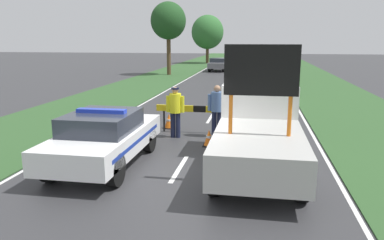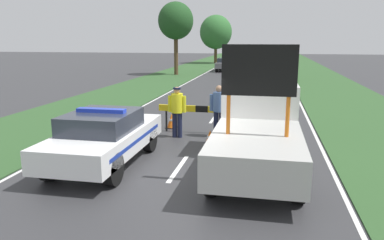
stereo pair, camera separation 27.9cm
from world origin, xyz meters
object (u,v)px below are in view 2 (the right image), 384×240
queued_car_suv_grey (225,64)px  roadside_tree_near_left (176,21)px  police_officer (177,108)px  police_car (104,136)px  queued_car_sedan_silver (262,77)px  work_truck (258,129)px  roadside_tree_near_right (216,32)px  road_barrier (196,111)px  queued_car_van_white (265,90)px  queued_car_wagon_maroon (269,70)px  pedestrian_civilian (219,107)px  traffic_cone_near_police (210,138)px  traffic_cone_centre_front (172,121)px

queued_car_suv_grey → roadside_tree_near_left: roadside_tree_near_left is taller
police_officer → police_car: bearing=82.0°
queued_car_sedan_silver → queued_car_suv_grey: queued_car_sedan_silver is taller
work_truck → police_car: bearing=7.2°
queued_car_suv_grey → roadside_tree_near_right: size_ratio=0.63×
road_barrier → roadside_tree_near_right: size_ratio=0.42×
road_barrier → queued_car_van_white: bearing=76.6°
work_truck → police_officer: (-2.81, 2.62, -0.01)m
queued_car_van_white → roadside_tree_near_left: bearing=-61.3°
police_officer → queued_car_wagon_maroon: (3.04, 20.42, -0.27)m
road_barrier → police_officer: bearing=-115.7°
pedestrian_civilian → queued_car_sedan_silver: pedestrian_civilian is taller
traffic_cone_near_police → queued_car_sedan_silver: bearing=85.0°
police_car → traffic_cone_centre_front: bearing=84.2°
road_barrier → queued_car_wagon_maroon: bearing=90.4°
police_officer → queued_car_sedan_silver: size_ratio=0.39×
pedestrian_civilian → traffic_cone_near_police: pedestrian_civilian is taller
queued_car_van_white → queued_car_wagon_maroon: (0.15, 13.50, -0.05)m
work_truck → traffic_cone_near_police: (-1.53, 1.75, -0.79)m
queued_car_wagon_maroon → roadside_tree_near_right: bearing=-69.5°
police_officer → queued_car_sedan_silver: bearing=-87.3°
queued_car_suv_grey → roadside_tree_near_left: (-4.07, -5.22, 4.20)m
traffic_cone_near_police → road_barrier: bearing=115.8°
queued_car_sedan_silver → roadside_tree_near_left: 12.51m
roadside_tree_near_left → police_officer: bearing=-76.1°
road_barrier → roadside_tree_near_right: roadside_tree_near_right is taller
traffic_cone_near_police → traffic_cone_centre_front: size_ratio=0.96×
police_car → traffic_cone_near_police: (2.52, 2.30, -0.52)m
police_officer → queued_car_suv_grey: (-1.48, 27.57, -0.31)m
road_barrier → traffic_cone_centre_front: bearing=160.2°
police_car → road_barrier: bearing=69.3°
work_truck → police_officer: size_ratio=2.97×
roadside_tree_near_right → queued_car_wagon_maroon: bearing=-69.5°
queued_car_van_white → queued_car_suv_grey: queued_car_van_white is taller
road_barrier → pedestrian_civilian: bearing=-16.5°
queued_car_sedan_silver → roadside_tree_near_right: size_ratio=0.69×
queued_car_suv_grey → roadside_tree_near_left: bearing=52.1°
pedestrian_civilian → queued_car_van_white: (1.49, 6.56, -0.23)m
police_car → queued_car_suv_grey: bearing=93.6°
police_car → traffic_cone_centre_front: size_ratio=8.15×
work_truck → road_barrier: (-2.31, 3.37, -0.24)m
police_car → roadside_tree_near_right: size_ratio=0.69×
road_barrier → roadside_tree_near_right: bearing=104.6°
police_car → queued_car_sedan_silver: (3.81, 16.94, 0.03)m
queued_car_van_white → pedestrian_civilian: bearing=77.2°
traffic_cone_near_police → queued_car_suv_grey: 28.57m
traffic_cone_centre_front → queued_car_suv_grey: (-0.94, 26.27, 0.46)m
traffic_cone_centre_front → queued_car_van_white: bearing=58.6°
traffic_cone_near_police → queued_car_wagon_maroon: 21.36m
roadside_tree_near_right → road_barrier: bearing=-83.1°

